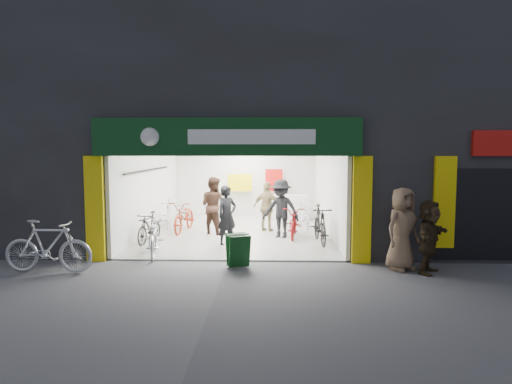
{
  "coord_description": "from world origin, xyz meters",
  "views": [
    {
      "loc": [
        1.04,
        -11.0,
        2.76
      ],
      "look_at": [
        0.65,
        1.5,
        1.58
      ],
      "focal_mm": 32.0,
      "sensor_mm": 36.0,
      "label": 1
    }
  ],
  "objects_px": {
    "pedestrian_near": "(402,229)",
    "sandwich_board": "(238,249)",
    "parked_bike": "(48,246)",
    "bike_right_front": "(320,225)",
    "bike_left_front": "(155,236)"
  },
  "relations": [
    {
      "from": "parked_bike",
      "to": "pedestrian_near",
      "type": "xyz_separation_m",
      "value": [
        7.96,
        0.52,
        0.35
      ]
    },
    {
      "from": "parked_bike",
      "to": "bike_left_front",
      "type": "bearing_deg",
      "value": -46.93
    },
    {
      "from": "pedestrian_near",
      "to": "sandwich_board",
      "type": "relative_size",
      "value": 2.46
    },
    {
      "from": "bike_right_front",
      "to": "pedestrian_near",
      "type": "distance_m",
      "value": 3.23
    },
    {
      "from": "bike_right_front",
      "to": "pedestrian_near",
      "type": "relative_size",
      "value": 0.99
    },
    {
      "from": "bike_right_front",
      "to": "parked_bike",
      "type": "height_order",
      "value": "parked_bike"
    },
    {
      "from": "bike_right_front",
      "to": "pedestrian_near",
      "type": "height_order",
      "value": "pedestrian_near"
    },
    {
      "from": "parked_bike",
      "to": "pedestrian_near",
      "type": "distance_m",
      "value": 7.99
    },
    {
      "from": "parked_bike",
      "to": "sandwich_board",
      "type": "bearing_deg",
      "value": -80.73
    },
    {
      "from": "pedestrian_near",
      "to": "sandwich_board",
      "type": "distance_m",
      "value": 3.8
    },
    {
      "from": "pedestrian_near",
      "to": "parked_bike",
      "type": "bearing_deg",
      "value": 150.42
    },
    {
      "from": "pedestrian_near",
      "to": "sandwich_board",
      "type": "xyz_separation_m",
      "value": [
        -3.76,
        0.08,
        -0.52
      ]
    },
    {
      "from": "parked_bike",
      "to": "sandwich_board",
      "type": "relative_size",
      "value": 2.59
    },
    {
      "from": "bike_right_front",
      "to": "parked_bike",
      "type": "bearing_deg",
      "value": -155.79
    },
    {
      "from": "bike_left_front",
      "to": "bike_right_front",
      "type": "bearing_deg",
      "value": 8.28
    }
  ]
}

